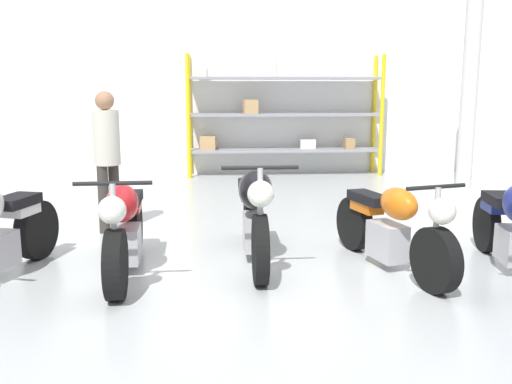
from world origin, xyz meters
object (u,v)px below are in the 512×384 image
shelving_rack (279,115)px  person_browsing (107,150)px  motorcycle_red (125,228)px  motorcycle_orange (392,227)px  motorcycle_black (255,212)px

shelving_rack → person_browsing: 5.13m
shelving_rack → person_browsing: (-2.61, -4.41, -0.20)m
motorcycle_red → motorcycle_orange: size_ratio=1.01×
motorcycle_black → person_browsing: person_browsing is taller
motorcycle_red → shelving_rack: bearing=158.7°
motorcycle_red → motorcycle_black: (1.26, 0.32, 0.07)m
shelving_rack → motorcycle_red: 6.51m
shelving_rack → motorcycle_orange: size_ratio=1.97×
motorcycle_orange → person_browsing: 3.53m
motorcycle_red → motorcycle_black: bearing=102.3°
motorcycle_red → motorcycle_black: 1.30m
motorcycle_black → motorcycle_orange: bearing=74.9°
motorcycle_orange → person_browsing: person_browsing is taller
motorcycle_black → person_browsing: bearing=-128.7°
shelving_rack → person_browsing: size_ratio=2.26×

